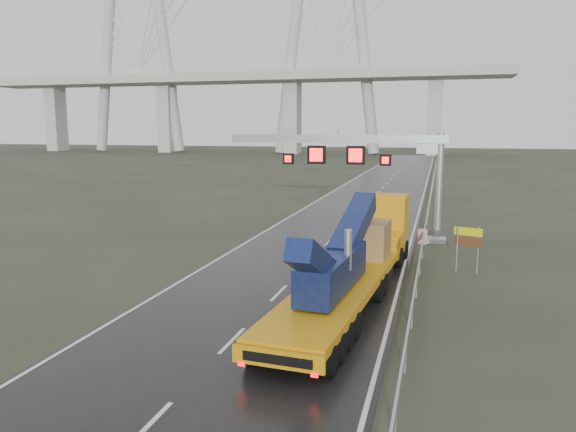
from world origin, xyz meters
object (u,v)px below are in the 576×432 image
(sign_gantry, at_px, (366,157))
(exit_sign_pair, at_px, (468,241))
(striped_barrier, at_px, (422,237))
(heavy_haul_truck, at_px, (360,252))

(sign_gantry, distance_m, exit_sign_pair, 10.92)
(exit_sign_pair, relative_size, striped_barrier, 2.57)
(sign_gantry, distance_m, striped_barrier, 6.48)
(exit_sign_pair, height_order, striped_barrier, exit_sign_pair)
(sign_gantry, xyz_separation_m, striped_barrier, (3.90, -0.75, -5.13))
(sign_gantry, bearing_deg, heavy_haul_truck, -83.70)
(exit_sign_pair, distance_m, striped_barrier, 7.75)
(heavy_haul_truck, relative_size, exit_sign_pair, 7.68)
(sign_gantry, bearing_deg, striped_barrier, -10.93)
(sign_gantry, bearing_deg, exit_sign_pair, -51.47)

